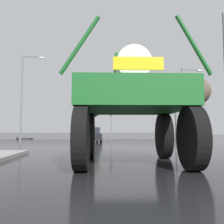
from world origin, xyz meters
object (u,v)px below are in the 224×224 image
traffic_signal_near_right (175,107)px  bare_tree_far_center (90,110)px  oversize_sprayer (131,103)px  bare_tree_right (193,93)px  traffic_signal_far_left (111,117)px  streetlight_far_left (23,93)px  sedan_ahead (91,135)px  streetlight_far_right (184,100)px

traffic_signal_near_right → bare_tree_far_center: 27.75m
oversize_sprayer → traffic_signal_near_right: 5.35m
traffic_signal_near_right → bare_tree_right: size_ratio=0.57×
traffic_signal_far_left → streetlight_far_left: streetlight_far_left is taller
oversize_sprayer → sedan_ahead: (-1.54, 17.16, -1.39)m
sedan_ahead → bare_tree_far_center: (-0.29, 14.42, 3.87)m
bare_tree_far_center → oversize_sprayer: bearing=-86.7°
bare_tree_right → bare_tree_far_center: size_ratio=0.97×
oversize_sprayer → streetlight_far_left: size_ratio=0.61×
sedan_ahead → streetlight_far_left: size_ratio=0.49×
oversize_sprayer → traffic_signal_far_left: size_ratio=1.35×
traffic_signal_near_right → bare_tree_far_center: bearing=100.2°
streetlight_far_left → bare_tree_far_center: size_ratio=1.46×
bare_tree_far_center → bare_tree_right: bearing=-64.5°
traffic_signal_far_left → streetlight_far_left: size_ratio=0.45×
traffic_signal_far_left → streetlight_far_left: bearing=-148.0°
traffic_signal_far_left → bare_tree_far_center: (-2.76, 9.68, 1.68)m
sedan_ahead → streetlight_far_right: size_ratio=0.55×
oversize_sprayer → bare_tree_right: 14.40m
sedan_ahead → traffic_signal_near_right: size_ratio=1.30×
traffic_signal_near_right → bare_tree_far_center: bare_tree_far_center is taller
oversize_sprayer → bare_tree_right: bearing=-28.7°
traffic_signal_near_right → streetlight_far_right: (5.09, 11.79, 1.97)m
oversize_sprayer → traffic_signal_near_right: size_ratio=1.63×
traffic_signal_near_right → bare_tree_right: bearing=60.7°
bare_tree_far_center → sedan_ahead: bearing=-88.8°
bare_tree_far_center → traffic_signal_far_left: bearing=-74.1°
streetlight_far_left → streetlight_far_right: bearing=-0.1°
traffic_signal_near_right → streetlight_far_left: bearing=133.9°
sedan_ahead → traffic_signal_far_left: 5.77m
streetlight_far_right → bare_tree_right: size_ratio=1.33×
streetlight_far_left → streetlight_far_right: (16.44, -0.02, -0.51)m
oversize_sprayer → traffic_signal_far_left: bearing=0.4°
oversize_sprayer → streetlight_far_right: (8.18, 16.15, 2.26)m
traffic_signal_near_right → bare_tree_right: 9.12m
oversize_sprayer → bare_tree_right: bare_tree_right is taller
sedan_ahead → streetlight_far_left: bearing=91.3°
traffic_signal_near_right → bare_tree_right: (4.35, 7.74, 2.10)m
oversize_sprayer → traffic_signal_far_left: (0.92, 21.90, 0.80)m
streetlight_far_left → traffic_signal_far_left: bearing=32.0°
streetlight_far_left → bare_tree_far_center: bearing=67.4°
sedan_ahead → bare_tree_right: bearing=-126.5°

